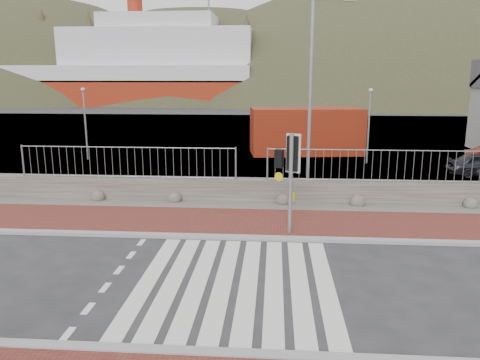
# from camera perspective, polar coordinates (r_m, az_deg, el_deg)

# --- Properties ---
(ground) EXTENTS (220.00, 220.00, 0.00)m
(ground) POSITION_cam_1_polar(r_m,az_deg,el_deg) (11.35, -0.50, -12.40)
(ground) COLOR #28282B
(ground) RESTS_ON ground
(sidewalk_far) EXTENTS (40.00, 3.00, 0.08)m
(sidewalk_far) POSITION_cam_1_polar(r_m,az_deg,el_deg) (15.52, 0.88, -5.22)
(sidewalk_far) COLOR brown
(sidewalk_far) RESTS_ON ground
(kerb_near) EXTENTS (40.00, 0.25, 0.12)m
(kerb_near) POSITION_cam_1_polar(r_m,az_deg,el_deg) (8.71, -2.26, -20.46)
(kerb_near) COLOR gray
(kerb_near) RESTS_ON ground
(kerb_far) EXTENTS (40.00, 0.25, 0.12)m
(kerb_far) POSITION_cam_1_polar(r_m,az_deg,el_deg) (14.10, 0.52, -7.05)
(kerb_far) COLOR gray
(kerb_far) RESTS_ON ground
(zebra_crossing) EXTENTS (4.62, 5.60, 0.01)m
(zebra_crossing) POSITION_cam_1_polar(r_m,az_deg,el_deg) (11.34, -0.50, -12.37)
(zebra_crossing) COLOR silver
(zebra_crossing) RESTS_ON ground
(gravel_strip) EXTENTS (40.00, 1.50, 0.06)m
(gravel_strip) POSITION_cam_1_polar(r_m,az_deg,el_deg) (17.43, 1.28, -3.24)
(gravel_strip) COLOR #59544C
(gravel_strip) RESTS_ON ground
(stone_wall) EXTENTS (40.00, 0.60, 0.90)m
(stone_wall) POSITION_cam_1_polar(r_m,az_deg,el_deg) (18.09, 1.42, -1.27)
(stone_wall) COLOR #4C473E
(stone_wall) RESTS_ON ground
(railing) EXTENTS (18.07, 0.07, 1.22)m
(railing) POSITION_cam_1_polar(r_m,az_deg,el_deg) (17.67, 1.42, 2.93)
(railing) COLOR gray
(railing) RESTS_ON stone_wall
(quay) EXTENTS (120.00, 40.00, 0.50)m
(quay) POSITION_cam_1_polar(r_m,az_deg,el_deg) (38.45, 2.97, 5.47)
(quay) COLOR #4C4C4F
(quay) RESTS_ON ground
(water) EXTENTS (220.00, 50.00, 0.05)m
(water) POSITION_cam_1_polar(r_m,az_deg,el_deg) (73.30, 3.64, 8.89)
(water) COLOR #3F4C54
(water) RESTS_ON ground
(ferry) EXTENTS (50.00, 16.00, 20.00)m
(ferry) POSITION_cam_1_polar(r_m,az_deg,el_deg) (82.20, -14.16, 12.69)
(ferry) COLOR maroon
(ferry) RESTS_ON ground
(hills_backdrop) EXTENTS (254.00, 90.00, 100.00)m
(hills_backdrop) POSITION_cam_1_polar(r_m,az_deg,el_deg) (102.19, 7.43, -3.26)
(hills_backdrop) COLOR #2E3620
(hills_backdrop) RESTS_ON ground
(traffic_signal_far) EXTENTS (0.77, 0.51, 3.14)m
(traffic_signal_far) POSITION_cam_1_polar(r_m,az_deg,el_deg) (14.02, 6.08, 2.17)
(traffic_signal_far) COLOR gray
(traffic_signal_far) RESTS_ON ground
(streetlight) EXTENTS (1.62, 0.26, 7.64)m
(streetlight) POSITION_cam_1_polar(r_m,az_deg,el_deg) (18.41, 8.99, 10.93)
(streetlight) COLOR gray
(streetlight) RESTS_ON ground
(shipping_container) EXTENTS (7.09, 3.70, 2.82)m
(shipping_container) POSITION_cam_1_polar(r_m,az_deg,el_deg) (29.52, 8.05, 5.94)
(shipping_container) COLOR maroon
(shipping_container) RESTS_ON ground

